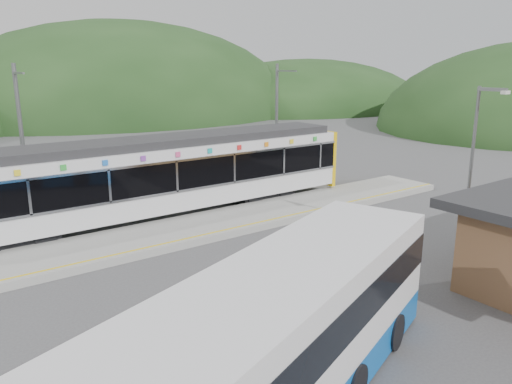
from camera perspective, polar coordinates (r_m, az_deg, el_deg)
ground at (r=19.78m, az=1.95°, el=-6.14°), size 120.00×120.00×0.00m
hills at (r=27.45m, az=5.28°, el=-0.35°), size 146.00×149.00×26.00m
platform at (r=22.27m, az=-3.31°, el=-3.39°), size 26.00×3.20×0.30m
yellow_line at (r=21.20m, az=-1.39°, el=-3.85°), size 26.00×0.10×0.01m
train at (r=23.03m, az=-11.80°, el=1.85°), size 20.44×3.01×3.74m
catenary_mast_west at (r=23.75m, az=-25.11°, el=5.07°), size 0.18×1.80×7.00m
catenary_mast_east at (r=29.78m, az=2.41°, el=7.99°), size 0.18×1.80×7.00m
bus at (r=10.16m, az=1.75°, el=-17.92°), size 11.47×6.37×3.07m
lamp_post at (r=19.89m, az=23.78°, el=3.78°), size 0.36×1.09×6.19m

